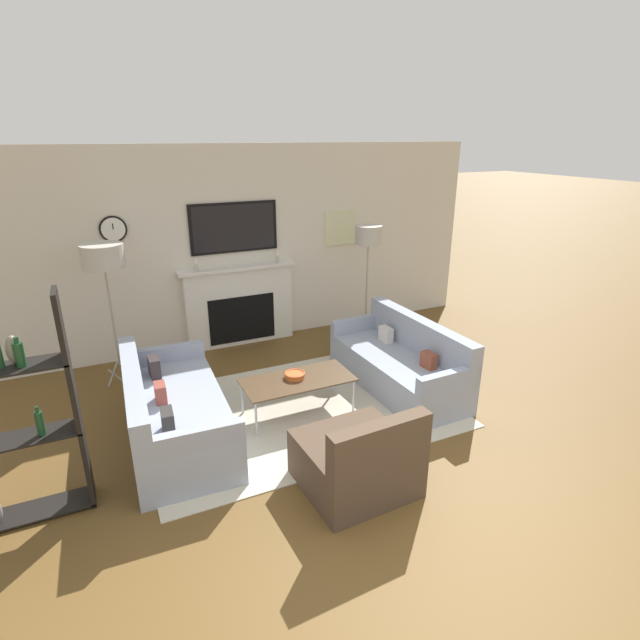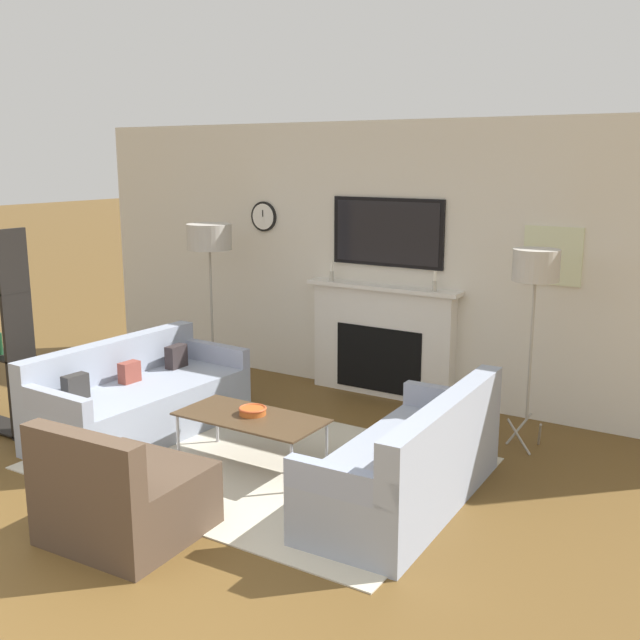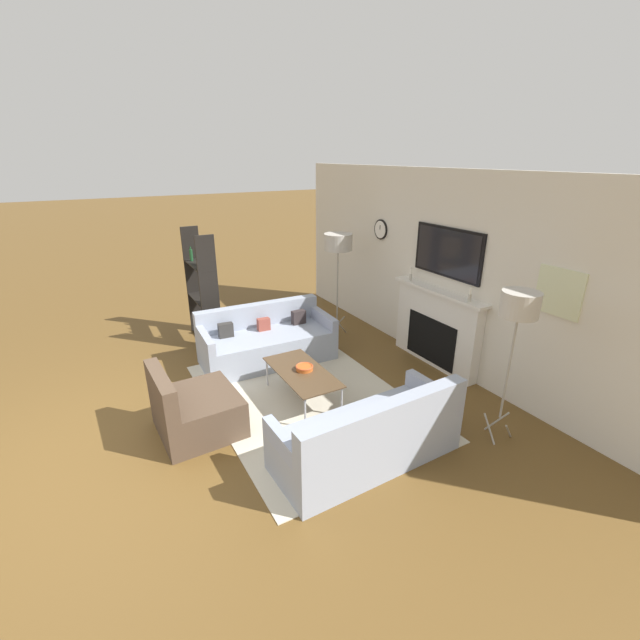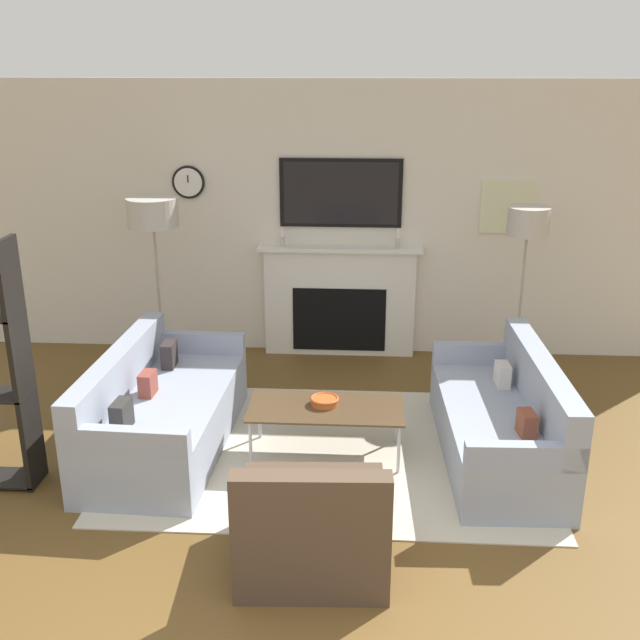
{
  "view_description": "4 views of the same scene",
  "coord_description": "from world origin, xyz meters",
  "px_view_note": "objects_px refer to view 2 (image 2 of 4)",
  "views": [
    {
      "loc": [
        -1.78,
        -1.95,
        2.8
      ],
      "look_at": [
        0.35,
        2.6,
        0.93
      ],
      "focal_mm": 28.0,
      "sensor_mm": 36.0,
      "label": 1
    },
    {
      "loc": [
        3.33,
        -1.96,
        2.35
      ],
      "look_at": [
        0.15,
        3.1,
        1.05
      ],
      "focal_mm": 42.0,
      "sensor_mm": 36.0,
      "label": 2
    },
    {
      "loc": [
        4.1,
        0.31,
        2.86
      ],
      "look_at": [
        -0.03,
        2.62,
        1.02
      ],
      "focal_mm": 24.0,
      "sensor_mm": 36.0,
      "label": 3
    },
    {
      "loc": [
        0.24,
        -2.69,
        2.86
      ],
      "look_at": [
        -0.09,
        2.77,
        0.95
      ],
      "focal_mm": 42.0,
      "sensor_mm": 36.0,
      "label": 4
    }
  ],
  "objects_px": {
    "decorative_bowl": "(253,410)",
    "floor_lamp_left": "(209,239)",
    "armchair": "(123,498)",
    "floor_lamp_right": "(536,269)",
    "couch_right": "(410,466)",
    "couch_left": "(138,401)",
    "coffee_table": "(251,419)"
  },
  "relations": [
    {
      "from": "armchair",
      "to": "floor_lamp_left",
      "type": "xyz_separation_m",
      "value": [
        -1.64,
        2.81,
        1.28
      ]
    },
    {
      "from": "floor_lamp_left",
      "to": "coffee_table",
      "type": "bearing_deg",
      "value": -42.44
    },
    {
      "from": "coffee_table",
      "to": "floor_lamp_left",
      "type": "relative_size",
      "value": 0.68
    },
    {
      "from": "coffee_table",
      "to": "floor_lamp_left",
      "type": "height_order",
      "value": "floor_lamp_left"
    },
    {
      "from": "floor_lamp_right",
      "to": "couch_left",
      "type": "bearing_deg",
      "value": -154.03
    },
    {
      "from": "couch_right",
      "to": "floor_lamp_left",
      "type": "relative_size",
      "value": 1.11
    },
    {
      "from": "couch_left",
      "to": "couch_right",
      "type": "height_order",
      "value": "couch_right"
    },
    {
      "from": "armchair",
      "to": "coffee_table",
      "type": "xyz_separation_m",
      "value": [
        0.01,
        1.31,
        0.12
      ]
    },
    {
      "from": "floor_lamp_right",
      "to": "couch_right",
      "type": "bearing_deg",
      "value": -104.19
    },
    {
      "from": "floor_lamp_left",
      "to": "floor_lamp_right",
      "type": "height_order",
      "value": "floor_lamp_left"
    },
    {
      "from": "coffee_table",
      "to": "couch_right",
      "type": "bearing_deg",
      "value": 2.66
    },
    {
      "from": "couch_left",
      "to": "armchair",
      "type": "distance_m",
      "value": 1.87
    },
    {
      "from": "couch_left",
      "to": "floor_lamp_right",
      "type": "relative_size",
      "value": 1.16
    },
    {
      "from": "couch_right",
      "to": "coffee_table",
      "type": "relative_size",
      "value": 1.63
    },
    {
      "from": "armchair",
      "to": "coffee_table",
      "type": "height_order",
      "value": "armchair"
    },
    {
      "from": "armchair",
      "to": "floor_lamp_left",
      "type": "height_order",
      "value": "floor_lamp_left"
    },
    {
      "from": "couch_left",
      "to": "floor_lamp_right",
      "type": "distance_m",
      "value": 3.51
    },
    {
      "from": "decorative_bowl",
      "to": "floor_lamp_left",
      "type": "bearing_deg",
      "value": 138.16
    },
    {
      "from": "armchair",
      "to": "floor_lamp_left",
      "type": "bearing_deg",
      "value": 120.19
    },
    {
      "from": "couch_right",
      "to": "floor_lamp_left",
      "type": "xyz_separation_m",
      "value": [
        -2.97,
        1.44,
        1.26
      ]
    },
    {
      "from": "couch_right",
      "to": "floor_lamp_left",
      "type": "height_order",
      "value": "floor_lamp_left"
    },
    {
      "from": "floor_lamp_left",
      "to": "floor_lamp_right",
      "type": "relative_size",
      "value": 1.03
    },
    {
      "from": "couch_left",
      "to": "couch_right",
      "type": "distance_m",
      "value": 2.6
    },
    {
      "from": "decorative_bowl",
      "to": "couch_left",
      "type": "bearing_deg",
      "value": 179.17
    },
    {
      "from": "couch_left",
      "to": "coffee_table",
      "type": "xyz_separation_m",
      "value": [
        1.27,
        -0.06,
        0.1
      ]
    },
    {
      "from": "couch_right",
      "to": "floor_lamp_right",
      "type": "relative_size",
      "value": 1.14
    },
    {
      "from": "couch_left",
      "to": "coffee_table",
      "type": "bearing_deg",
      "value": -2.77
    },
    {
      "from": "floor_lamp_left",
      "to": "decorative_bowl",
      "type": "bearing_deg",
      "value": -41.84
    },
    {
      "from": "couch_left",
      "to": "floor_lamp_left",
      "type": "bearing_deg",
      "value": 104.42
    },
    {
      "from": "couch_right",
      "to": "coffee_table",
      "type": "distance_m",
      "value": 1.33
    },
    {
      "from": "couch_left",
      "to": "floor_lamp_left",
      "type": "distance_m",
      "value": 1.95
    },
    {
      "from": "floor_lamp_right",
      "to": "armchair",
      "type": "bearing_deg",
      "value": -121.09
    }
  ]
}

